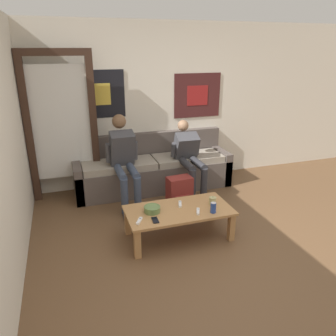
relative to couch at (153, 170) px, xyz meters
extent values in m
plane|color=brown|center=(0.18, -2.20, -0.30)|extent=(18.00, 18.00, 0.00)
cube|color=silver|center=(0.18, 0.34, 0.97)|extent=(10.00, 0.05, 2.55)
cube|color=black|center=(-0.74, 0.31, 1.19)|extent=(0.78, 0.01, 0.71)
cube|color=gold|center=(-0.74, 0.30, 1.19)|extent=(0.35, 0.01, 0.32)
cube|color=#471E1E|center=(0.87, 0.31, 1.11)|extent=(0.81, 0.01, 0.72)
cube|color=maroon|center=(0.87, 0.30, 1.11)|extent=(0.36, 0.01, 0.32)
cube|color=#382319|center=(-1.77, 0.12, 0.72)|extent=(0.10, 0.10, 2.05)
cube|color=#382319|center=(-0.87, 0.12, 0.72)|extent=(0.10, 0.10, 2.05)
cube|color=#382319|center=(-1.32, 0.12, 1.80)|extent=(1.00, 0.10, 0.10)
cube|color=silver|center=(-1.32, 0.14, 0.82)|extent=(0.82, 0.02, 1.64)
cube|color=#564C47|center=(0.00, 0.25, 0.13)|extent=(2.47, 0.13, 0.86)
cube|color=#564C47|center=(0.00, -0.09, -0.09)|extent=(2.47, 0.55, 0.43)
cube|color=#564C47|center=(-1.18, -0.09, -0.03)|extent=(0.12, 0.55, 0.55)
cube|color=#564C47|center=(1.18, -0.09, -0.03)|extent=(0.12, 0.55, 0.55)
cube|color=gray|center=(-0.56, -0.09, 0.17)|extent=(1.10, 0.51, 0.10)
cube|color=gray|center=(0.56, -0.09, 0.17)|extent=(1.10, 0.51, 0.10)
cube|color=#B27F4C|center=(-0.11, -1.53, 0.05)|extent=(1.24, 0.63, 0.03)
cube|color=#B27F4C|center=(-0.68, -1.27, -0.13)|extent=(0.07, 0.07, 0.34)
cube|color=#B27F4C|center=(0.45, -1.27, -0.13)|extent=(0.07, 0.07, 0.34)
cube|color=#B27F4C|center=(-0.68, -1.78, -0.13)|extent=(0.07, 0.07, 0.34)
cube|color=#B27F4C|center=(0.45, -1.78, -0.13)|extent=(0.07, 0.07, 0.34)
cylinder|color=#384256|center=(-0.62, -0.54, 0.22)|extent=(0.11, 0.48, 0.11)
cylinder|color=#384256|center=(-0.62, -0.78, -0.03)|extent=(0.10, 0.10, 0.50)
cube|color=#232328|center=(-0.62, -0.85, -0.28)|extent=(0.11, 0.25, 0.05)
cylinder|color=#384256|center=(-0.44, -0.54, 0.22)|extent=(0.11, 0.48, 0.11)
cylinder|color=#384256|center=(-0.44, -0.78, -0.03)|extent=(0.10, 0.10, 0.50)
cube|color=#232328|center=(-0.44, -0.85, -0.28)|extent=(0.11, 0.25, 0.05)
cube|color=#3F3F44|center=(-0.53, -0.23, 0.47)|extent=(0.35, 0.37, 0.56)
sphere|color=brown|center=(-0.53, -0.12, 0.85)|extent=(0.20, 0.20, 0.20)
cylinder|color=#3F3F44|center=(-0.72, -0.22, 0.43)|extent=(0.08, 0.12, 0.29)
cylinder|color=#3F3F44|center=(-0.33, -0.22, 0.43)|extent=(0.08, 0.12, 0.29)
cylinder|color=#2D2D33|center=(0.38, -0.53, 0.22)|extent=(0.11, 0.44, 0.11)
cylinder|color=#2D2D33|center=(0.38, -0.74, -0.03)|extent=(0.10, 0.10, 0.50)
cube|color=#232328|center=(0.38, -0.81, -0.28)|extent=(0.11, 0.25, 0.05)
cylinder|color=#2D2D33|center=(0.56, -0.53, 0.22)|extent=(0.11, 0.44, 0.11)
cylinder|color=#2D2D33|center=(0.56, -0.74, -0.03)|extent=(0.10, 0.10, 0.50)
cube|color=#232328|center=(0.56, -0.81, -0.28)|extent=(0.11, 0.25, 0.05)
cube|color=#3F3F44|center=(0.47, -0.22, 0.41)|extent=(0.35, 0.38, 0.47)
sphere|color=#9E7556|center=(0.47, -0.09, 0.71)|extent=(0.17, 0.17, 0.17)
cylinder|color=#3F3F44|center=(0.28, -0.21, 0.37)|extent=(0.08, 0.12, 0.24)
cylinder|color=#3F3F44|center=(0.67, -0.21, 0.37)|extent=(0.08, 0.12, 0.24)
cube|color=maroon|center=(0.17, -0.79, -0.08)|extent=(0.36, 0.24, 0.46)
cube|color=maroon|center=(0.17, -0.88, -0.18)|extent=(0.24, 0.09, 0.21)
cylinder|color=#607F47|center=(-0.43, -1.49, 0.10)|extent=(0.19, 0.19, 0.07)
torus|color=#607F47|center=(-0.43, -1.49, 0.13)|extent=(0.19, 0.19, 0.02)
cylinder|color=tan|center=(0.32, -1.52, 0.11)|extent=(0.09, 0.09, 0.09)
cylinder|color=black|center=(0.32, -1.52, 0.16)|extent=(0.00, 0.00, 0.01)
cylinder|color=#28479E|center=(0.24, -1.72, 0.13)|extent=(0.07, 0.07, 0.12)
cylinder|color=silver|center=(0.24, -1.72, 0.19)|extent=(0.06, 0.06, 0.00)
cube|color=white|center=(0.07, -1.67, 0.08)|extent=(0.09, 0.15, 0.02)
cylinder|color=#333842|center=(0.09, -1.64, 0.09)|extent=(0.01, 0.01, 0.00)
cube|color=white|center=(-0.06, -1.42, 0.08)|extent=(0.08, 0.15, 0.02)
cylinder|color=#333842|center=(-0.05, -1.39, 0.09)|extent=(0.01, 0.01, 0.00)
cube|color=white|center=(-0.62, -1.67, 0.08)|extent=(0.10, 0.14, 0.02)
cylinder|color=#333842|center=(-0.61, -1.64, 0.09)|extent=(0.01, 0.01, 0.00)
cube|color=black|center=(-0.45, -1.70, 0.07)|extent=(0.08, 0.14, 0.01)
cube|color=black|center=(-0.45, -1.70, 0.08)|extent=(0.07, 0.13, 0.00)
camera|label=1|loc=(-1.30, -4.76, 1.85)|focal=35.00mm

